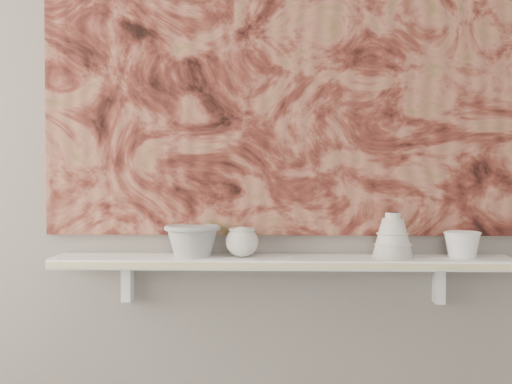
{
  "coord_description": "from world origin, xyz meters",
  "views": [
    {
      "loc": [
        -0.0,
        -0.66,
        1.2
      ],
      "look_at": [
        -0.08,
        1.49,
        1.13
      ],
      "focal_mm": 50.0,
      "sensor_mm": 36.0,
      "label": 1
    }
  ],
  "objects_px": {
    "painting": "(282,60)",
    "cup_cream": "(242,242)",
    "bowl_grey": "(193,240)",
    "bell_vessel": "(393,235)",
    "bowl_white": "(462,244)",
    "shelf": "(282,262)"
  },
  "relations": [
    {
      "from": "shelf",
      "to": "bowl_white",
      "type": "distance_m",
      "value": 0.55
    },
    {
      "from": "bowl_white",
      "to": "shelf",
      "type": "bearing_deg",
      "value": 180.0
    },
    {
      "from": "bowl_grey",
      "to": "bell_vessel",
      "type": "distance_m",
      "value": 0.61
    },
    {
      "from": "bowl_grey",
      "to": "bell_vessel",
      "type": "relative_size",
      "value": 1.27
    },
    {
      "from": "cup_cream",
      "to": "bell_vessel",
      "type": "height_order",
      "value": "bell_vessel"
    },
    {
      "from": "bowl_white",
      "to": "painting",
      "type": "bearing_deg",
      "value": 171.6
    },
    {
      "from": "bowl_grey",
      "to": "bowl_white",
      "type": "bearing_deg",
      "value": 0.0
    },
    {
      "from": "bowl_grey",
      "to": "cup_cream",
      "type": "relative_size",
      "value": 1.73
    },
    {
      "from": "bell_vessel",
      "to": "bowl_white",
      "type": "distance_m",
      "value": 0.21
    },
    {
      "from": "cup_cream",
      "to": "bowl_grey",
      "type": "bearing_deg",
      "value": 180.0
    },
    {
      "from": "bowl_grey",
      "to": "bell_vessel",
      "type": "xyz_separation_m",
      "value": [
        0.61,
        0.0,
        0.02
      ]
    },
    {
      "from": "bowl_white",
      "to": "bowl_grey",
      "type": "bearing_deg",
      "value": 180.0
    },
    {
      "from": "shelf",
      "to": "bowl_white",
      "type": "height_order",
      "value": "bowl_white"
    },
    {
      "from": "bell_vessel",
      "to": "bowl_white",
      "type": "xyz_separation_m",
      "value": [
        0.21,
        0.0,
        -0.03
      ]
    },
    {
      "from": "bowl_grey",
      "to": "shelf",
      "type": "bearing_deg",
      "value": 0.0
    },
    {
      "from": "bowl_grey",
      "to": "cup_cream",
      "type": "height_order",
      "value": "bowl_grey"
    },
    {
      "from": "bell_vessel",
      "to": "bowl_white",
      "type": "height_order",
      "value": "bell_vessel"
    },
    {
      "from": "painting",
      "to": "bowl_grey",
      "type": "relative_size",
      "value": 8.62
    },
    {
      "from": "shelf",
      "to": "cup_cream",
      "type": "height_order",
      "value": "cup_cream"
    },
    {
      "from": "bowl_grey",
      "to": "cup_cream",
      "type": "bearing_deg",
      "value": 0.0
    },
    {
      "from": "bowl_grey",
      "to": "cup_cream",
      "type": "distance_m",
      "value": 0.15
    },
    {
      "from": "painting",
      "to": "cup_cream",
      "type": "bearing_deg",
      "value": -146.55
    }
  ]
}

